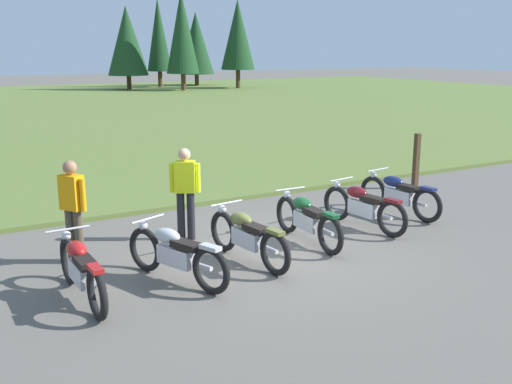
% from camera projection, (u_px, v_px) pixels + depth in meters
% --- Properties ---
extents(ground_plane, '(140.00, 140.00, 0.00)m').
position_uv_depth(ground_plane, '(273.00, 250.00, 10.14)').
color(ground_plane, '#605B54').
extents(grass_moorland, '(80.00, 44.00, 0.10)m').
position_uv_depth(grass_moorland, '(30.00, 111.00, 31.48)').
color(grass_moorland, '#5B7033').
rests_on(grass_moorland, ground).
extents(motorcycle_red, '(0.62, 2.10, 0.88)m').
position_uv_depth(motorcycle_red, '(81.00, 270.00, 8.05)').
color(motorcycle_red, black).
rests_on(motorcycle_red, ground).
extents(motorcycle_silver, '(0.94, 1.99, 0.88)m').
position_uv_depth(motorcycle_silver, '(176.00, 254.00, 8.68)').
color(motorcycle_silver, black).
rests_on(motorcycle_silver, ground).
extents(motorcycle_olive, '(0.64, 2.09, 0.88)m').
position_uv_depth(motorcycle_olive, '(247.00, 236.00, 9.49)').
color(motorcycle_olive, black).
rests_on(motorcycle_olive, ground).
extents(motorcycle_british_green, '(0.62, 2.10, 0.88)m').
position_uv_depth(motorcycle_british_green, '(307.00, 219.00, 10.42)').
color(motorcycle_british_green, black).
rests_on(motorcycle_british_green, ground).
extents(motorcycle_maroon, '(0.66, 2.09, 0.88)m').
position_uv_depth(motorcycle_maroon, '(363.00, 206.00, 11.27)').
color(motorcycle_maroon, black).
rests_on(motorcycle_maroon, ground).
extents(motorcycle_navy, '(0.65, 2.09, 0.88)m').
position_uv_depth(motorcycle_navy, '(399.00, 194.00, 12.18)').
color(motorcycle_navy, black).
rests_on(motorcycle_navy, ground).
extents(rider_checking_bike, '(0.38, 0.47, 1.67)m').
position_uv_depth(rider_checking_bike, '(73.00, 205.00, 9.37)').
color(rider_checking_bike, '#4C4233').
rests_on(rider_checking_bike, ground).
extents(rider_in_hivis_vest, '(0.49, 0.37, 1.67)m').
position_uv_depth(rider_in_hivis_vest, '(185.00, 188.00, 10.49)').
color(rider_in_hivis_vest, black).
rests_on(rider_in_hivis_vest, ground).
extents(trail_marker_post, '(0.12, 0.12, 1.36)m').
position_uv_depth(trail_marker_post, '(416.00, 161.00, 14.41)').
color(trail_marker_post, '#47331E').
rests_on(trail_marker_post, ground).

